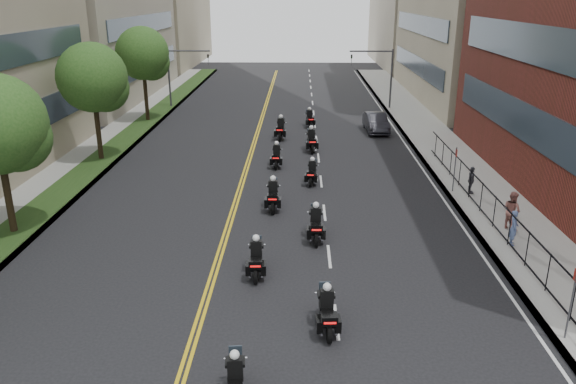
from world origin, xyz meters
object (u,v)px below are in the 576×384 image
object	(u,v)px
motorcycle_4	(273,196)
pedestrian_a	(514,228)
motorcycle_0	(235,383)
pedestrian_c	(471,180)
motorcycle_7	(311,141)
motorcycle_9	(310,119)
motorcycle_2	(256,260)
motorcycle_8	(281,129)
motorcycle_3	(316,225)
parked_sedan	(376,123)
pedestrian_b	(512,210)
motorcycle_5	(312,173)
motorcycle_1	(327,312)
motorcycle_6	(277,157)

from	to	relation	value
motorcycle_4	pedestrian_a	distance (m)	11.51
motorcycle_0	pedestrian_c	distance (m)	20.02
motorcycle_7	motorcycle_9	size ratio (longest dim) A/B	1.11
motorcycle_2	motorcycle_8	size ratio (longest dim) A/B	0.89
motorcycle_3	motorcycle_4	size ratio (longest dim) A/B	1.00
parked_sedan	pedestrian_c	size ratio (longest dim) A/B	2.97
parked_sedan	pedestrian_b	bearing A→B (deg)	-81.92
motorcycle_4	motorcycle_5	distance (m)	4.63
motorcycle_0	motorcycle_1	size ratio (longest dim) A/B	0.95
motorcycle_4	pedestrian_c	distance (m)	10.92
motorcycle_8	pedestrian_b	distance (m)	20.69
motorcycle_5	pedestrian_c	distance (m)	8.83
motorcycle_4	pedestrian_b	bearing A→B (deg)	-14.54
pedestrian_a	motorcycle_0	bearing A→B (deg)	143.30
motorcycle_3	motorcycle_6	bearing A→B (deg)	100.66
motorcycle_6	pedestrian_c	world-z (taller)	pedestrian_c
motorcycle_2	motorcycle_5	xyz separation A→B (m)	(2.40, 11.30, -0.03)
motorcycle_4	motorcycle_7	xyz separation A→B (m)	(2.16, 11.26, 0.02)
motorcycle_1	pedestrian_a	xyz separation A→B (m)	(8.35, 6.52, 0.28)
pedestrian_c	motorcycle_8	bearing A→B (deg)	45.13
motorcycle_5	motorcycle_9	world-z (taller)	motorcycle_9
motorcycle_4	motorcycle_9	xyz separation A→B (m)	(2.16, 18.80, -0.05)
motorcycle_2	pedestrian_b	xyz separation A→B (m)	(11.47, 4.49, 0.40)
parked_sedan	pedestrian_b	world-z (taller)	pedestrian_b
motorcycle_7	motorcycle_2	bearing A→B (deg)	-101.93
motorcycle_7	parked_sedan	world-z (taller)	motorcycle_7
motorcycle_0	motorcycle_8	size ratio (longest dim) A/B	0.85
motorcycle_3	pedestrian_a	distance (m)	8.56
motorcycle_0	motorcycle_3	world-z (taller)	motorcycle_3
pedestrian_b	motorcycle_0	bearing A→B (deg)	112.05
motorcycle_6	pedestrian_a	size ratio (longest dim) A/B	1.43
motorcycle_2	pedestrian_a	size ratio (longest dim) A/B	1.43
motorcycle_3	motorcycle_7	world-z (taller)	motorcycle_7
motorcycle_2	motorcycle_6	size ratio (longest dim) A/B	1.00
motorcycle_6	pedestrian_c	xyz separation A→B (m)	(10.81, -5.25, 0.25)
motorcycle_4	pedestrian_b	world-z (taller)	pedestrian_b
motorcycle_1	motorcycle_7	distance (m)	22.21
motorcycle_2	pedestrian_c	size ratio (longest dim) A/B	1.48
motorcycle_1	pedestrian_b	distance (m)	12.13
motorcycle_7	motorcycle_0	bearing A→B (deg)	-99.79
motorcycle_5	motorcycle_2	bearing A→B (deg)	-95.09
parked_sedan	pedestrian_c	xyz separation A→B (m)	(3.27, -15.01, 0.17)
motorcycle_2	motorcycle_9	size ratio (longest dim) A/B	1.02
motorcycle_9	motorcycle_7	bearing A→B (deg)	-96.85
motorcycle_9	pedestrian_a	bearing A→B (deg)	-76.84
motorcycle_4	motorcycle_7	world-z (taller)	motorcycle_7
motorcycle_0	pedestrian_b	bearing A→B (deg)	40.49
motorcycle_3	pedestrian_a	world-z (taller)	motorcycle_3
pedestrian_a	motorcycle_5	bearing A→B (deg)	55.66
motorcycle_0	pedestrian_a	xyz separation A→B (m)	(10.96, 10.08, 0.31)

